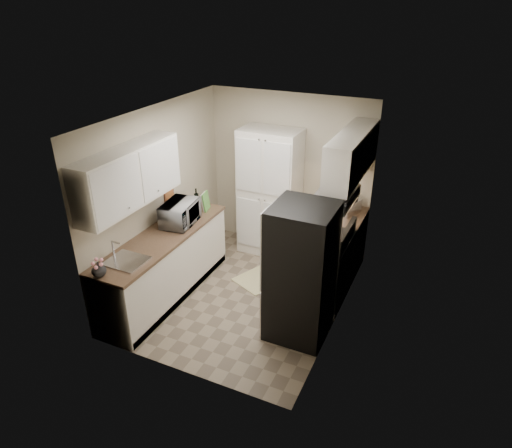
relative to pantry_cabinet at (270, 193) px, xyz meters
name	(u,v)px	position (x,y,z in m)	size (l,w,h in m)	color
ground	(245,294)	(0.20, -1.32, -1.00)	(3.20, 3.20, 0.00)	#7A6B56
room_shell	(242,186)	(0.18, -1.32, 0.63)	(2.64, 3.24, 2.52)	#B5A992
pantry_cabinet	(270,193)	(0.00, 0.00, 0.00)	(0.90, 0.55, 2.00)	silver
base_cabinet_left	(165,267)	(-0.79, -1.75, -0.56)	(0.60, 2.30, 0.88)	silver
countertop_left	(162,237)	(-0.79, -1.75, -0.10)	(0.63, 2.33, 0.04)	brown
base_cabinet_right	(339,244)	(1.19, -0.12, -0.56)	(0.60, 0.80, 0.88)	silver
countertop_right	(342,216)	(1.19, -0.12, -0.10)	(0.63, 0.83, 0.04)	brown
electric_range	(322,267)	(1.17, -0.93, -0.52)	(0.71, 0.78, 1.13)	#B7B7BC
refrigerator	(301,273)	(1.14, -1.73, -0.15)	(0.70, 0.72, 1.70)	#B7B7BC
microwave	(180,213)	(-0.76, -1.35, 0.08)	(0.57, 0.39, 0.31)	#ABABB0
wine_bottle	(196,199)	(-0.84, -0.78, 0.05)	(0.07, 0.07, 0.27)	black
flower_vase	(99,269)	(-0.87, -2.83, 0.01)	(0.16, 0.16, 0.17)	silver
cutting_board	(206,201)	(-0.67, -0.80, 0.06)	(0.02, 0.22, 0.27)	#559C41
toaster_oven	(347,206)	(1.23, -0.04, 0.02)	(0.27, 0.34, 0.20)	#ACABB0
fruit_basket	(349,196)	(1.24, -0.01, 0.18)	(0.29, 0.29, 0.12)	orange
kitchen_mat	(265,276)	(0.28, -0.78, -0.99)	(0.55, 0.88, 0.01)	beige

